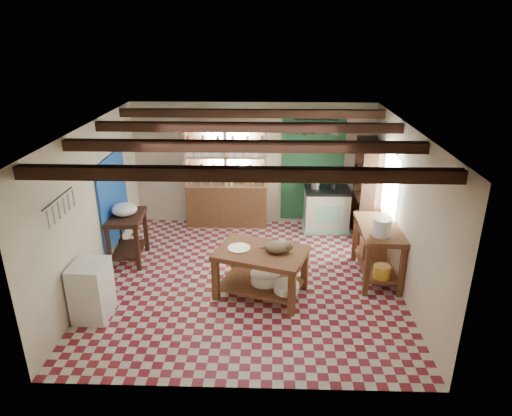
{
  "coord_description": "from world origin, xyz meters",
  "views": [
    {
      "loc": [
        0.36,
        -6.75,
        4.01
      ],
      "look_at": [
        0.14,
        0.3,
        1.19
      ],
      "focal_mm": 32.0,
      "sensor_mm": 36.0,
      "label": 1
    }
  ],
  "objects_px": {
    "white_cabinet": "(92,290)",
    "work_table": "(261,273)",
    "prep_table": "(128,238)",
    "stove": "(326,209)",
    "right_counter": "(377,252)",
    "cat": "(278,247)"
  },
  "relations": [
    {
      "from": "stove",
      "to": "white_cabinet",
      "type": "xyz_separation_m",
      "value": [
        -3.77,
        -3.26,
        -0.02
      ]
    },
    {
      "from": "prep_table",
      "to": "right_counter",
      "type": "height_order",
      "value": "right_counter"
    },
    {
      "from": "prep_table",
      "to": "cat",
      "type": "relative_size",
      "value": 2.27
    },
    {
      "from": "stove",
      "to": "prep_table",
      "type": "height_order",
      "value": "stove"
    },
    {
      "from": "prep_table",
      "to": "cat",
      "type": "bearing_deg",
      "value": -26.18
    },
    {
      "from": "cat",
      "to": "white_cabinet",
      "type": "bearing_deg",
      "value": -158.43
    },
    {
      "from": "white_cabinet",
      "to": "cat",
      "type": "relative_size",
      "value": 2.21
    },
    {
      "from": "white_cabinet",
      "to": "cat",
      "type": "xyz_separation_m",
      "value": [
        2.71,
        0.64,
        0.43
      ]
    },
    {
      "from": "white_cabinet",
      "to": "cat",
      "type": "height_order",
      "value": "cat"
    },
    {
      "from": "stove",
      "to": "cat",
      "type": "xyz_separation_m",
      "value": [
        -1.06,
        -2.62,
        0.41
      ]
    },
    {
      "from": "right_counter",
      "to": "work_table",
      "type": "bearing_deg",
      "value": -161.83
    },
    {
      "from": "work_table",
      "to": "right_counter",
      "type": "xyz_separation_m",
      "value": [
        1.94,
        0.61,
        0.09
      ]
    },
    {
      "from": "work_table",
      "to": "prep_table",
      "type": "relative_size",
      "value": 1.53
    },
    {
      "from": "prep_table",
      "to": "right_counter",
      "type": "bearing_deg",
      "value": -9.95
    },
    {
      "from": "white_cabinet",
      "to": "cat",
      "type": "distance_m",
      "value": 2.82
    },
    {
      "from": "right_counter",
      "to": "cat",
      "type": "xyz_separation_m",
      "value": [
        -1.69,
        -0.64,
        0.39
      ]
    },
    {
      "from": "work_table",
      "to": "stove",
      "type": "xyz_separation_m",
      "value": [
        1.31,
        2.59,
        0.06
      ]
    },
    {
      "from": "work_table",
      "to": "stove",
      "type": "relative_size",
      "value": 1.49
    },
    {
      "from": "white_cabinet",
      "to": "work_table",
      "type": "bearing_deg",
      "value": 16.67
    },
    {
      "from": "prep_table",
      "to": "work_table",
      "type": "bearing_deg",
      "value": -27.63
    },
    {
      "from": "stove",
      "to": "right_counter",
      "type": "bearing_deg",
      "value": -73.27
    },
    {
      "from": "work_table",
      "to": "right_counter",
      "type": "bearing_deg",
      "value": 35.66
    }
  ]
}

